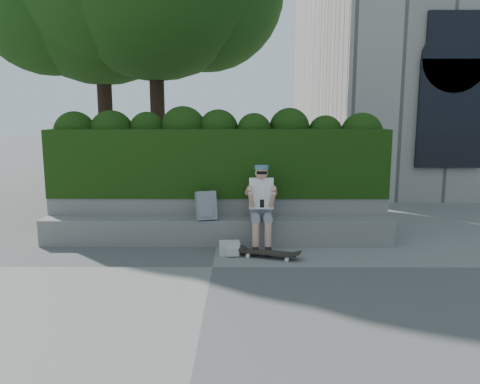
{
  "coord_description": "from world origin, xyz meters",
  "views": [
    {
      "loc": [
        0.43,
        -6.57,
        2.23
      ],
      "look_at": [
        0.4,
        1.0,
        0.95
      ],
      "focal_mm": 35.0,
      "sensor_mm": 36.0,
      "label": 1
    }
  ],
  "objects_px": {
    "skateboard": "(269,253)",
    "backpack_plaid": "(206,206)",
    "person": "(261,203)",
    "backpack_ground": "(229,248)"
  },
  "relations": [
    {
      "from": "skateboard",
      "to": "backpack_plaid",
      "type": "xyz_separation_m",
      "value": [
        -1.02,
        0.69,
        0.61
      ]
    },
    {
      "from": "skateboard",
      "to": "backpack_plaid",
      "type": "distance_m",
      "value": 1.38
    },
    {
      "from": "skateboard",
      "to": "backpack_ground",
      "type": "bearing_deg",
      "value": -177.87
    },
    {
      "from": "backpack_plaid",
      "to": "backpack_ground",
      "type": "bearing_deg",
      "value": -69.14
    },
    {
      "from": "skateboard",
      "to": "backpack_plaid",
      "type": "bearing_deg",
      "value": 163.94
    },
    {
      "from": "backpack_ground",
      "to": "person",
      "type": "bearing_deg",
      "value": 33.76
    },
    {
      "from": "person",
      "to": "skateboard",
      "type": "distance_m",
      "value": 0.91
    },
    {
      "from": "person",
      "to": "backpack_plaid",
      "type": "height_order",
      "value": "person"
    },
    {
      "from": "skateboard",
      "to": "person",
      "type": "bearing_deg",
      "value": 116.99
    },
    {
      "from": "skateboard",
      "to": "backpack_plaid",
      "type": "height_order",
      "value": "backpack_plaid"
    }
  ]
}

